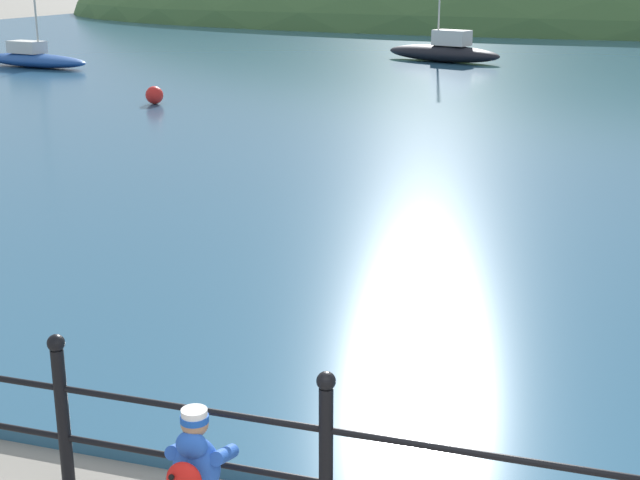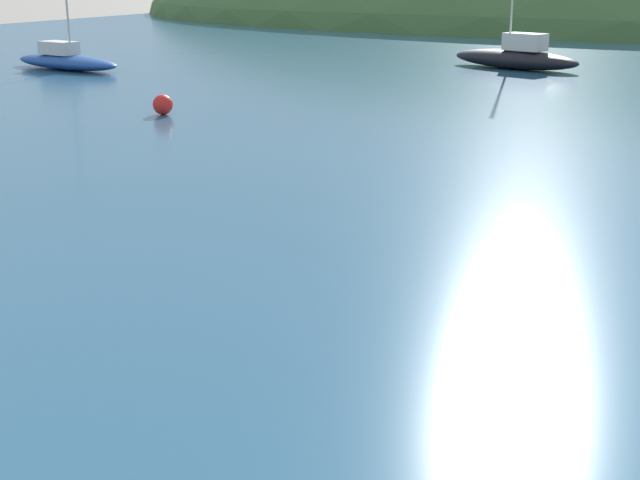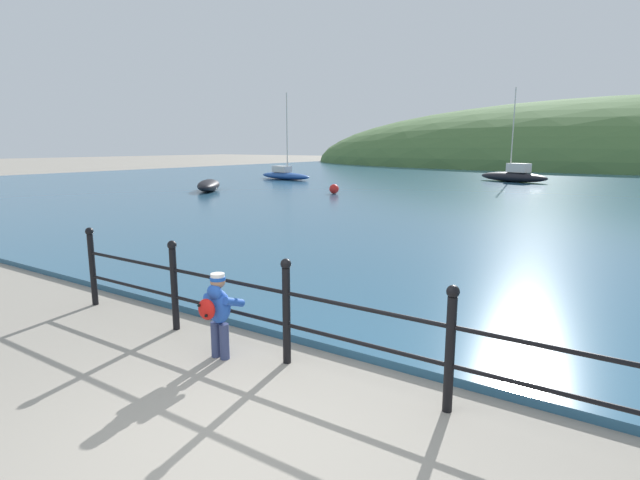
{
  "view_description": "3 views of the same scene",
  "coord_description": "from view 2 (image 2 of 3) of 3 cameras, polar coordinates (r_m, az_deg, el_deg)",
  "views": [
    {
      "loc": [
        0.85,
        -3.14,
        3.52
      ],
      "look_at": [
        -1.87,
        5.43,
        0.77
      ],
      "focal_mm": 50.0,
      "sensor_mm": 36.0,
      "label": 1
    },
    {
      "loc": [
        1.29,
        0.59,
        3.31
      ],
      "look_at": [
        -1.74,
        7.39,
        1.05
      ],
      "focal_mm": 50.0,
      "sensor_mm": 36.0,
      "label": 2
    },
    {
      "loc": [
        2.69,
        -2.67,
        2.42
      ],
      "look_at": [
        -1.62,
        3.7,
        0.96
      ],
      "focal_mm": 28.0,
      "sensor_mm": 36.0,
      "label": 3
    }
  ],
  "objects": [
    {
      "name": "boat_green_fishing",
      "position": [
        31.71,
        -15.96,
        11.02
      ],
      "size": [
        5.02,
        2.34,
        5.82
      ],
      "color": "#1E4793",
      "rests_on": "water"
    },
    {
      "name": "mooring_buoy",
      "position": [
        21.1,
        -10.03,
        8.53
      ],
      "size": [
        0.47,
        0.47,
        0.47
      ],
      "primitive_type": "sphere",
      "color": "red",
      "rests_on": "water"
    },
    {
      "name": "boat_red_dinghy",
      "position": [
        31.42,
        12.43,
        11.38
      ],
      "size": [
        5.0,
        3.08,
        5.95
      ],
      "color": "black",
      "rests_on": "water"
    }
  ]
}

